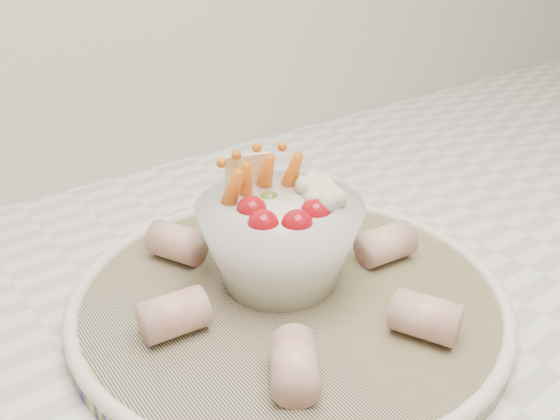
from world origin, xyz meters
TOP-DOWN VIEW (x-y plane):
  - serving_platter at (-0.05, 1.40)m, footprint 0.39×0.39m
  - veggie_bowl at (-0.04, 1.42)m, footprint 0.14×0.14m
  - cured_meat_rolls at (-0.05, 1.40)m, footprint 0.26×0.27m

SIDE VIEW (x-z plane):
  - serving_platter at x=-0.05m, z-range 0.92..0.94m
  - cured_meat_rolls at x=-0.05m, z-range 0.94..0.97m
  - veggie_bowl at x=-0.04m, z-range 0.92..1.03m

